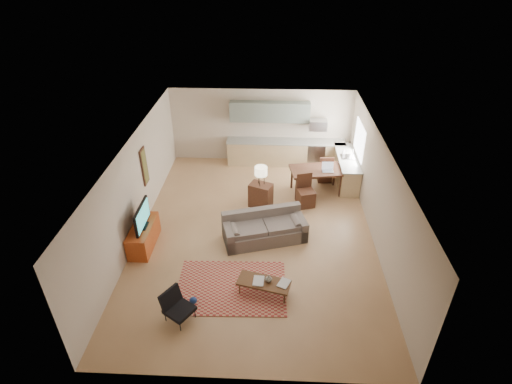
{
  "coord_description": "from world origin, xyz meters",
  "views": [
    {
      "loc": [
        0.42,
        -8.98,
        6.95
      ],
      "look_at": [
        0.0,
        0.3,
        1.15
      ],
      "focal_mm": 28.0,
      "sensor_mm": 36.0,
      "label": 1
    }
  ],
  "objects_px": {
    "sofa": "(265,227)",
    "tv_credenza": "(144,236)",
    "coffee_table": "(264,287)",
    "dining_table": "(316,181)",
    "console_table": "(261,195)",
    "armchair": "(179,308)"
  },
  "relations": [
    {
      "from": "sofa",
      "to": "dining_table",
      "type": "distance_m",
      "value": 3.01
    },
    {
      "from": "dining_table",
      "to": "coffee_table",
      "type": "bearing_deg",
      "value": -118.59
    },
    {
      "from": "sofa",
      "to": "console_table",
      "type": "height_order",
      "value": "sofa"
    },
    {
      "from": "tv_credenza",
      "to": "console_table",
      "type": "height_order",
      "value": "console_table"
    },
    {
      "from": "armchair",
      "to": "dining_table",
      "type": "relative_size",
      "value": 0.43
    },
    {
      "from": "sofa",
      "to": "tv_credenza",
      "type": "distance_m",
      "value": 3.25
    },
    {
      "from": "dining_table",
      "to": "console_table",
      "type": "bearing_deg",
      "value": -162.34
    },
    {
      "from": "console_table",
      "to": "dining_table",
      "type": "relative_size",
      "value": 0.47
    },
    {
      "from": "coffee_table",
      "to": "console_table",
      "type": "height_order",
      "value": "console_table"
    },
    {
      "from": "coffee_table",
      "to": "tv_credenza",
      "type": "height_order",
      "value": "tv_credenza"
    },
    {
      "from": "tv_credenza",
      "to": "sofa",
      "type": "bearing_deg",
      "value": 7.16
    },
    {
      "from": "armchair",
      "to": "console_table",
      "type": "height_order",
      "value": "console_table"
    },
    {
      "from": "tv_credenza",
      "to": "dining_table",
      "type": "bearing_deg",
      "value": 31.54
    },
    {
      "from": "sofa",
      "to": "coffee_table",
      "type": "xyz_separation_m",
      "value": [
        0.04,
        -2.0,
        -0.22
      ]
    },
    {
      "from": "tv_credenza",
      "to": "dining_table",
      "type": "distance_m",
      "value": 5.65
    },
    {
      "from": "sofa",
      "to": "armchair",
      "type": "bearing_deg",
      "value": -138.0
    },
    {
      "from": "coffee_table",
      "to": "console_table",
      "type": "relative_size",
      "value": 1.57
    },
    {
      "from": "sofa",
      "to": "coffee_table",
      "type": "bearing_deg",
      "value": -105.39
    },
    {
      "from": "armchair",
      "to": "tv_credenza",
      "type": "distance_m",
      "value": 2.85
    },
    {
      "from": "sofa",
      "to": "tv_credenza",
      "type": "height_order",
      "value": "sofa"
    },
    {
      "from": "console_table",
      "to": "dining_table",
      "type": "xyz_separation_m",
      "value": [
        1.76,
        0.91,
        0.03
      ]
    },
    {
      "from": "sofa",
      "to": "coffee_table",
      "type": "distance_m",
      "value": 2.02
    }
  ]
}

